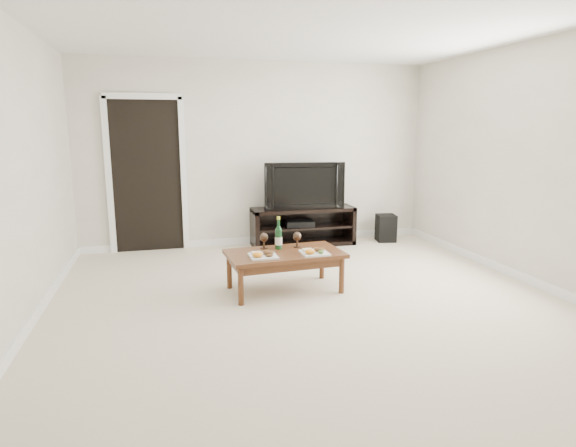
% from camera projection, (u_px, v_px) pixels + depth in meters
% --- Properties ---
extents(floor, '(5.50, 5.50, 0.00)m').
position_uv_depth(floor, '(316.00, 310.00, 4.53)').
color(floor, beige).
rests_on(floor, ground).
extents(back_wall, '(5.00, 0.04, 2.60)m').
position_uv_depth(back_wall, '(258.00, 155.00, 6.90)').
color(back_wall, silver).
rests_on(back_wall, ground).
extents(ceiling, '(5.00, 5.50, 0.04)m').
position_uv_depth(ceiling, '(320.00, 14.00, 4.01)').
color(ceiling, white).
rests_on(ceiling, back_wall).
extents(doorway, '(0.90, 0.02, 2.05)m').
position_uv_depth(doorway, '(147.00, 177.00, 6.54)').
color(doorway, black).
rests_on(doorway, ground).
extents(media_console, '(1.49, 0.45, 0.55)m').
position_uv_depth(media_console, '(303.00, 226.00, 6.99)').
color(media_console, black).
rests_on(media_console, ground).
extents(television, '(1.15, 0.27, 0.66)m').
position_uv_depth(television, '(303.00, 185.00, 6.87)').
color(television, black).
rests_on(television, media_console).
extents(av_receiver, '(0.44, 0.36, 0.08)m').
position_uv_depth(av_receiver, '(300.00, 223.00, 6.96)').
color(av_receiver, black).
rests_on(av_receiver, media_console).
extents(subwoofer, '(0.31, 0.31, 0.40)m').
position_uv_depth(subwoofer, '(386.00, 228.00, 7.23)').
color(subwoofer, black).
rests_on(subwoofer, ground).
extents(coffee_table, '(1.23, 0.73, 0.42)m').
position_uv_depth(coffee_table, '(285.00, 271.00, 5.03)').
color(coffee_table, '#5A3319').
rests_on(coffee_table, ground).
extents(plate_left, '(0.27, 0.27, 0.07)m').
position_uv_depth(plate_left, '(263.00, 254.00, 4.79)').
color(plate_left, white).
rests_on(plate_left, coffee_table).
extents(plate_right, '(0.27, 0.27, 0.07)m').
position_uv_depth(plate_right, '(314.00, 250.00, 4.91)').
color(plate_right, white).
rests_on(plate_right, coffee_table).
extents(wine_bottle, '(0.07, 0.07, 0.35)m').
position_uv_depth(wine_bottle, '(279.00, 233.00, 5.09)').
color(wine_bottle, '#0E3516').
rests_on(wine_bottle, coffee_table).
extents(goblet_left, '(0.09, 0.09, 0.17)m').
position_uv_depth(goblet_left, '(264.00, 241.00, 5.12)').
color(goblet_left, '#3D2D21').
rests_on(goblet_left, coffee_table).
extents(goblet_right, '(0.09, 0.09, 0.17)m').
position_uv_depth(goblet_right, '(297.00, 240.00, 5.17)').
color(goblet_right, '#3D2D21').
rests_on(goblet_right, coffee_table).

